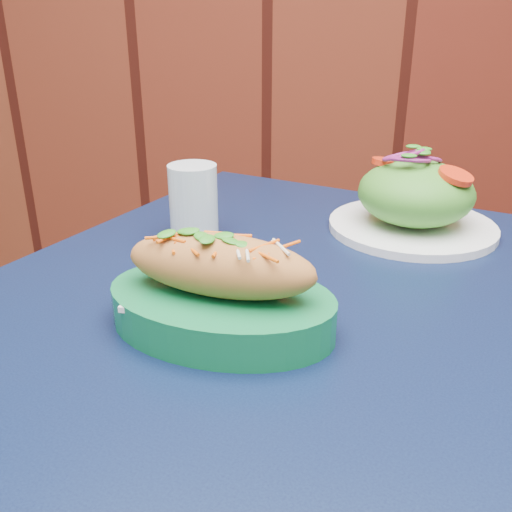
# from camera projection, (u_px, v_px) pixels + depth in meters

# --- Properties ---
(cafe_table) EXTENTS (1.05, 1.05, 0.75)m
(cafe_table) POSITION_uv_depth(u_px,v_px,m) (330.00, 359.00, 0.69)
(cafe_table) COLOR black
(cafe_table) RESTS_ON ground
(banh_mi_basket) EXTENTS (0.26, 0.20, 0.11)m
(banh_mi_basket) POSITION_uv_depth(u_px,v_px,m) (221.00, 291.00, 0.57)
(banh_mi_basket) COLOR #0F6D3A
(banh_mi_basket) RESTS_ON cafe_table
(salad_plate) EXTENTS (0.24, 0.24, 0.12)m
(salad_plate) POSITION_uv_depth(u_px,v_px,m) (415.00, 199.00, 0.83)
(salad_plate) COLOR white
(salad_plate) RESTS_ON cafe_table
(water_glass) EXTENTS (0.07, 0.07, 0.11)m
(water_glass) POSITION_uv_depth(u_px,v_px,m) (194.00, 204.00, 0.79)
(water_glass) COLOR silver
(water_glass) RESTS_ON cafe_table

